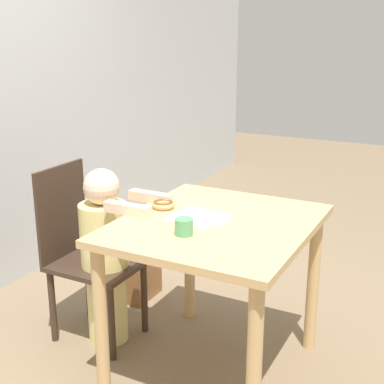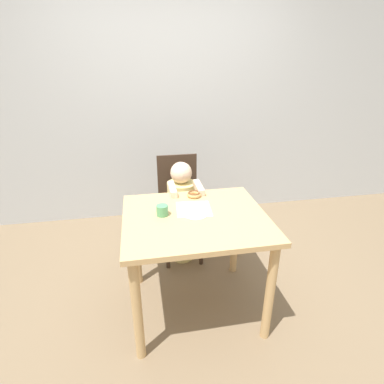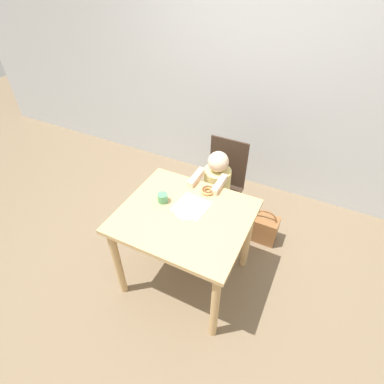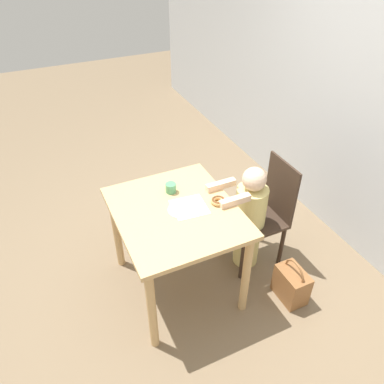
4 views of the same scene
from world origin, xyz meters
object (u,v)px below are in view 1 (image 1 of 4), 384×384
Objects in this scene: cup at (184,227)px; donut at (163,204)px; child_figure at (106,256)px; chair at (85,254)px; handbag at (139,275)px.

donut is at bearing 44.09° from cup.
donut is (0.05, -0.32, 0.32)m from child_figure.
donut is (0.05, -0.46, 0.33)m from chair.
child_figure is 0.45m from donut.
handbag is 1.19m from cup.
handbag is at bearing 13.80° from child_figure.
handbag is 4.82× the size of cup.
chair is 0.57m from donut.
child_figure is at bearing -166.20° from handbag.
cup is (-0.21, -0.57, 0.33)m from child_figure.
donut is 0.28× the size of handbag.
handbag is (0.43, 0.44, -0.65)m from donut.
chair is 11.80× the size of cup.
child_figure is 0.60m from handbag.
child_figure reaches higher than donut.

